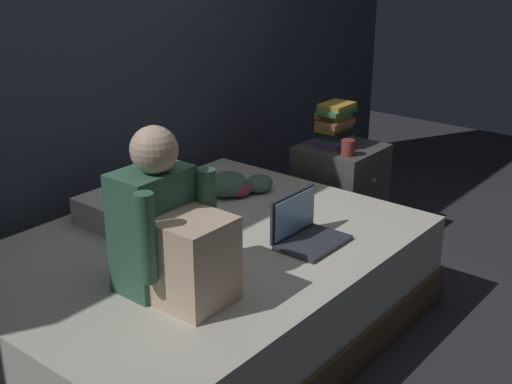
% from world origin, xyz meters
% --- Properties ---
extents(ground_plane, '(8.00, 8.00, 0.00)m').
position_xyz_m(ground_plane, '(0.00, 0.00, 0.00)').
color(ground_plane, '#2D2D33').
extents(wall_back, '(5.60, 0.10, 2.70)m').
position_xyz_m(wall_back, '(0.00, 1.20, 1.35)').
color(wall_back, '#383D4C').
rests_on(wall_back, ground_plane).
extents(bed, '(2.00, 1.50, 0.46)m').
position_xyz_m(bed, '(-0.20, 0.30, 0.23)').
color(bed, brown).
rests_on(bed, ground_plane).
extents(nightstand, '(0.44, 0.46, 0.59)m').
position_xyz_m(nightstand, '(1.10, 0.38, 0.30)').
color(nightstand, '#474442').
rests_on(nightstand, ground_plane).
extents(person_sitting, '(0.39, 0.44, 0.66)m').
position_xyz_m(person_sitting, '(-0.58, 0.09, 0.71)').
color(person_sitting, '#38664C').
rests_on(person_sitting, bed).
extents(laptop, '(0.32, 0.23, 0.22)m').
position_xyz_m(laptop, '(0.11, -0.06, 0.52)').
color(laptop, '#333842').
rests_on(laptop, bed).
extents(pillow, '(0.56, 0.36, 0.13)m').
position_xyz_m(pillow, '(-0.14, 0.75, 0.53)').
color(pillow, silver).
rests_on(pillow, bed).
extents(book_stack, '(0.25, 0.17, 0.25)m').
position_xyz_m(book_stack, '(1.08, 0.41, 0.72)').
color(book_stack, '#703D84').
rests_on(book_stack, nightstand).
extents(mug, '(0.08, 0.08, 0.09)m').
position_xyz_m(mug, '(0.97, 0.26, 0.64)').
color(mug, '#933833').
rests_on(mug, nightstand).
extents(clothes_pile, '(0.35, 0.26, 0.13)m').
position_xyz_m(clothes_pile, '(0.36, 0.56, 0.52)').
color(clothes_pile, '#4C6B56').
rests_on(clothes_pile, bed).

